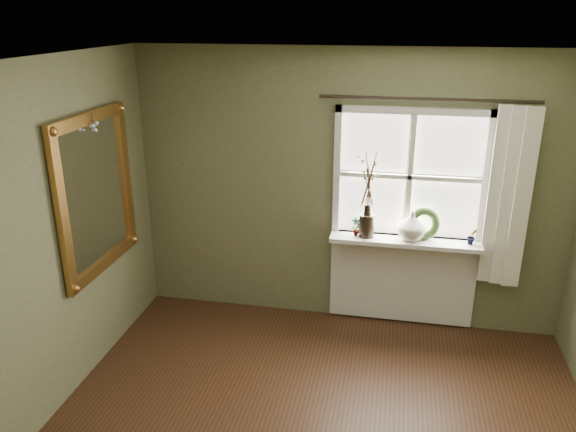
# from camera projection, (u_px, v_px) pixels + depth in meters

# --- Properties ---
(ceiling) EXTENTS (4.50, 4.50, 0.00)m
(ceiling) POSITION_uv_depth(u_px,v_px,m) (312.00, 73.00, 2.68)
(ceiling) COLOR silver
(ceiling) RESTS_ON ground
(wall_back) EXTENTS (4.00, 0.10, 2.60)m
(wall_back) POSITION_uv_depth(u_px,v_px,m) (348.00, 190.00, 5.25)
(wall_back) COLOR #656744
(wall_back) RESTS_ON ground
(window_frame) EXTENTS (1.36, 0.06, 1.24)m
(window_frame) POSITION_uv_depth(u_px,v_px,m) (409.00, 177.00, 5.02)
(window_frame) COLOR silver
(window_frame) RESTS_ON wall_back
(window_sill) EXTENTS (1.36, 0.26, 0.04)m
(window_sill) POSITION_uv_depth(u_px,v_px,m) (405.00, 241.00, 5.12)
(window_sill) COLOR silver
(window_sill) RESTS_ON wall_back
(window_apron) EXTENTS (1.36, 0.04, 0.88)m
(window_apron) POSITION_uv_depth(u_px,v_px,m) (401.00, 279.00, 5.37)
(window_apron) COLOR silver
(window_apron) RESTS_ON ground
(dark_jug) EXTENTS (0.16, 0.16, 0.21)m
(dark_jug) POSITION_uv_depth(u_px,v_px,m) (367.00, 225.00, 5.14)
(dark_jug) COLOR black
(dark_jug) RESTS_ON window_sill
(cream_vase) EXTENTS (0.28, 0.28, 0.27)m
(cream_vase) POSITION_uv_depth(u_px,v_px,m) (412.00, 226.00, 5.06)
(cream_vase) COLOR silver
(cream_vase) RESTS_ON window_sill
(wreath) EXTENTS (0.33, 0.21, 0.31)m
(wreath) POSITION_uv_depth(u_px,v_px,m) (423.00, 227.00, 5.08)
(wreath) COLOR #304820
(wreath) RESTS_ON window_sill
(potted_plant_left) EXTENTS (0.11, 0.09, 0.17)m
(potted_plant_left) POSITION_uv_depth(u_px,v_px,m) (356.00, 227.00, 5.17)
(potted_plant_left) COLOR #304820
(potted_plant_left) RESTS_ON window_sill
(potted_plant_right) EXTENTS (0.09, 0.08, 0.15)m
(potted_plant_right) POSITION_uv_depth(u_px,v_px,m) (472.00, 236.00, 4.98)
(potted_plant_right) COLOR #304820
(potted_plant_right) RESTS_ON window_sill
(curtain) EXTENTS (0.36, 0.12, 1.59)m
(curtain) POSITION_uv_depth(u_px,v_px,m) (508.00, 198.00, 4.82)
(curtain) COLOR silver
(curtain) RESTS_ON wall_back
(curtain_rod) EXTENTS (1.84, 0.03, 0.03)m
(curtain_rod) POSITION_uv_depth(u_px,v_px,m) (428.00, 99.00, 4.71)
(curtain_rod) COLOR black
(curtain_rod) RESTS_ON wall_back
(gilt_mirror) EXTENTS (0.10, 1.11, 1.32)m
(gilt_mirror) POSITION_uv_depth(u_px,v_px,m) (96.00, 193.00, 4.58)
(gilt_mirror) COLOR white
(gilt_mirror) RESTS_ON wall_left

